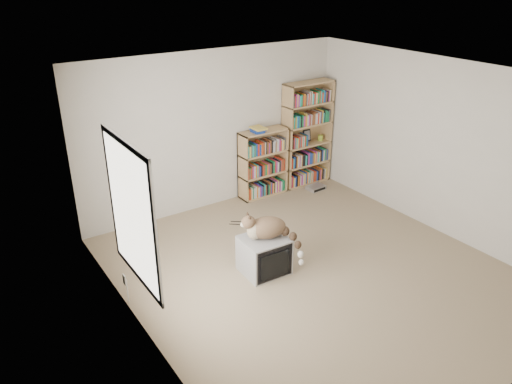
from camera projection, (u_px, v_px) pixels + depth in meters
floor at (314, 272)px, 6.44m from camera, size 4.50×5.00×0.01m
wall_back at (215, 130)px, 7.81m from camera, size 4.50×0.02×2.50m
wall_left at (140, 235)px, 4.78m from camera, size 0.02×5.00×2.50m
wall_right at (440, 148)px, 7.07m from camera, size 0.02×5.00×2.50m
ceiling at (325, 78)px, 5.40m from camera, size 4.50×5.00×0.02m
window at (132, 213)px, 4.88m from camera, size 0.02×1.22×1.52m
crt_tv at (264, 255)px, 6.36m from camera, size 0.58×0.53×0.49m
cat at (272, 231)px, 6.22m from camera, size 0.69×0.70×0.60m
bookcase_tall at (306, 137)px, 8.75m from camera, size 0.92×0.30×1.83m
bookcase_short at (262, 166)px, 8.42m from camera, size 0.84×0.30×1.15m
book_stack at (258, 130)px, 8.03m from camera, size 0.20×0.27×0.09m
green_mug at (320, 138)px, 8.92m from camera, size 0.09×0.09×0.10m
framed_print at (307, 135)px, 8.86m from camera, size 0.16×0.05×0.21m
dvd_player at (316, 188)px, 8.79m from camera, size 0.32×0.24×0.07m
wall_outlet at (124, 280)px, 5.72m from camera, size 0.01×0.08×0.13m
floor_cables at (222, 224)px, 7.61m from camera, size 1.20×0.70×0.01m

